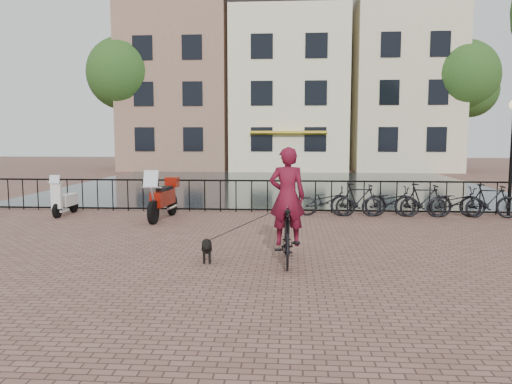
# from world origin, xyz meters

# --- Properties ---
(ground) EXTENTS (100.00, 100.00, 0.00)m
(ground) POSITION_xyz_m (0.00, 0.00, 0.00)
(ground) COLOR brown
(ground) RESTS_ON ground
(canal_water) EXTENTS (20.00, 20.00, 0.00)m
(canal_water) POSITION_xyz_m (0.00, 17.30, 0.00)
(canal_water) COLOR black
(canal_water) RESTS_ON ground
(railing) EXTENTS (20.00, 0.05, 1.02)m
(railing) POSITION_xyz_m (0.00, 8.00, 0.50)
(railing) COLOR black
(railing) RESTS_ON ground
(canal_house_left) EXTENTS (7.50, 9.00, 12.80)m
(canal_house_left) POSITION_xyz_m (-7.50, 30.00, 6.40)
(canal_house_left) COLOR #83674C
(canal_house_left) RESTS_ON ground
(canal_house_mid) EXTENTS (8.00, 9.50, 11.80)m
(canal_house_mid) POSITION_xyz_m (0.50, 30.00, 5.90)
(canal_house_mid) COLOR beige
(canal_house_mid) RESTS_ON ground
(canal_house_right) EXTENTS (7.00, 9.00, 13.30)m
(canal_house_right) POSITION_xyz_m (8.50, 30.00, 6.65)
(canal_house_right) COLOR beige
(canal_house_right) RESTS_ON ground
(tree_far_left) EXTENTS (5.04, 5.04, 9.27)m
(tree_far_left) POSITION_xyz_m (-11.00, 27.00, 6.73)
(tree_far_left) COLOR black
(tree_far_left) RESTS_ON ground
(tree_far_right) EXTENTS (4.76, 4.76, 8.76)m
(tree_far_right) POSITION_xyz_m (12.00, 27.00, 6.35)
(tree_far_right) COLOR black
(tree_far_right) RESTS_ON ground
(cyclist) EXTENTS (0.82, 1.88, 2.56)m
(cyclist) POSITION_xyz_m (0.68, 1.64, 0.97)
(cyclist) COLOR black
(cyclist) RESTS_ON ground
(dog) EXTENTS (0.35, 0.74, 0.48)m
(dog) POSITION_xyz_m (-0.85, 1.66, 0.24)
(dog) COLOR black
(dog) RESTS_ON ground
(motorcycle) EXTENTS (0.67, 2.15, 1.51)m
(motorcycle) POSITION_xyz_m (-2.94, 6.43, 0.76)
(motorcycle) COLOR maroon
(motorcycle) RESTS_ON ground
(scooter) EXTENTS (0.42, 1.40, 1.30)m
(scooter) POSITION_xyz_m (-6.10, 6.99, 0.65)
(scooter) COLOR silver
(scooter) RESTS_ON ground
(parked_bike_0) EXTENTS (1.75, 0.70, 0.90)m
(parked_bike_0) POSITION_xyz_m (1.80, 7.40, 0.45)
(parked_bike_0) COLOR black
(parked_bike_0) RESTS_ON ground
(parked_bike_1) EXTENTS (1.68, 0.52, 1.00)m
(parked_bike_1) POSITION_xyz_m (2.75, 7.40, 0.50)
(parked_bike_1) COLOR black
(parked_bike_1) RESTS_ON ground
(parked_bike_2) EXTENTS (1.74, 0.67, 0.90)m
(parked_bike_2) POSITION_xyz_m (3.70, 7.40, 0.45)
(parked_bike_2) COLOR black
(parked_bike_2) RESTS_ON ground
(parked_bike_3) EXTENTS (1.67, 0.49, 1.00)m
(parked_bike_3) POSITION_xyz_m (4.65, 7.40, 0.50)
(parked_bike_3) COLOR black
(parked_bike_3) RESTS_ON ground
(parked_bike_4) EXTENTS (1.73, 0.65, 0.90)m
(parked_bike_4) POSITION_xyz_m (5.60, 7.40, 0.45)
(parked_bike_4) COLOR black
(parked_bike_4) RESTS_ON ground
(parked_bike_5) EXTENTS (1.71, 0.65, 1.00)m
(parked_bike_5) POSITION_xyz_m (6.55, 7.40, 0.50)
(parked_bike_5) COLOR black
(parked_bike_5) RESTS_ON ground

